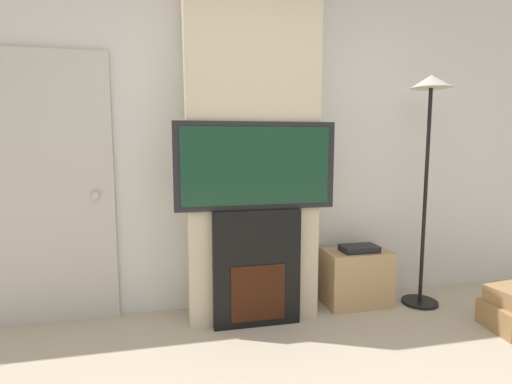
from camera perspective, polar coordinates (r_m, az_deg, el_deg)
wall_back at (r=3.24m, az=-1.64°, el=7.25°), size 6.00×0.06×2.70m
chimney_breast at (r=3.02m, az=-0.82°, el=7.26°), size 0.97×0.38×2.70m
fireplace at (r=2.98m, az=0.01°, el=-10.74°), size 0.64×0.15×0.86m
television at (r=2.84m, az=0.01°, el=3.75°), size 1.16×0.07×0.62m
floor_lamp at (r=3.48m, az=23.45°, el=8.08°), size 0.32×0.32×1.86m
media_stand at (r=3.48m, az=14.15°, el=-11.60°), size 0.54×0.33×0.51m
entry_door at (r=3.25m, az=-27.11°, el=0.18°), size 0.86×0.09×1.99m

